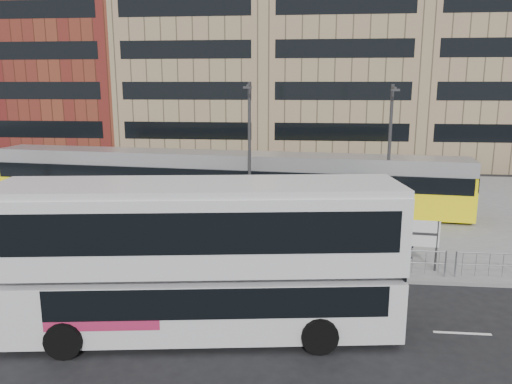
# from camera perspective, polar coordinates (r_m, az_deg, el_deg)

# --- Properties ---
(ground) EXTENTS (120.00, 120.00, 0.00)m
(ground) POSITION_cam_1_polar(r_m,az_deg,el_deg) (20.69, 2.84, -9.85)
(ground) COLOR black
(ground) RESTS_ON ground
(plaza) EXTENTS (64.00, 24.00, 0.15)m
(plaza) POSITION_cam_1_polar(r_m,az_deg,el_deg) (32.10, 3.95, -1.69)
(plaza) COLOR slate
(plaza) RESTS_ON ground
(kerb) EXTENTS (64.00, 0.25, 0.17)m
(kerb) POSITION_cam_1_polar(r_m,az_deg,el_deg) (20.71, 2.85, -9.61)
(kerb) COLOR gray
(kerb) RESTS_ON ground
(building_row) EXTENTS (70.40, 18.40, 31.20)m
(building_row) POSITION_cam_1_polar(r_m,az_deg,el_deg) (53.68, 6.72, 17.62)
(building_row) COLOR brown
(building_row) RESTS_ON ground
(pedestrian_barrier) EXTENTS (32.07, 0.07, 1.10)m
(pedestrian_barrier) POSITION_cam_1_polar(r_m,az_deg,el_deg) (20.82, 8.49, -6.94)
(pedestrian_barrier) COLOR #999CA2
(pedestrian_barrier) RESTS_ON plaza
(road_markings) EXTENTS (62.00, 0.12, 0.01)m
(road_markings) POSITION_cam_1_polar(r_m,az_deg,el_deg) (17.03, 5.60, -14.97)
(road_markings) COLOR white
(road_markings) RESTS_ON ground
(double_decker_bus) EXTENTS (12.43, 4.44, 4.87)m
(double_decker_bus) POSITION_cam_1_polar(r_m,az_deg,el_deg) (15.63, -6.37, -7.05)
(double_decker_bus) COLOR silver
(double_decker_bus) RESTS_ON ground
(tram) EXTENTS (29.77, 5.86, 3.49)m
(tram) POSITION_cam_1_polar(r_m,az_deg,el_deg) (31.25, -4.06, 1.36)
(tram) COLOR #FFEC0D
(tram) RESTS_ON plaza
(station_sign) EXTENTS (1.85, 0.27, 2.13)m
(station_sign) POSITION_cam_1_polar(r_m,az_deg,el_deg) (21.79, 17.84, -4.76)
(station_sign) COLOR #2D2D30
(station_sign) RESTS_ON plaza
(ad_panel) EXTENTS (0.71, 0.09, 1.32)m
(ad_panel) POSITION_cam_1_polar(r_m,az_deg,el_deg) (21.24, 9.76, -6.78)
(ad_panel) COLOR #2D2D30
(ad_panel) RESTS_ON plaza
(pedestrian) EXTENTS (0.50, 0.68, 1.70)m
(pedestrian) POSITION_cam_1_polar(r_m,az_deg,el_deg) (23.42, 17.22, -5.15)
(pedestrian) COLOR black
(pedestrian) RESTS_ON plaza
(traffic_light_west) EXTENTS (0.20, 0.23, 3.10)m
(traffic_light_west) POSITION_cam_1_polar(r_m,az_deg,el_deg) (21.79, -6.45, -2.87)
(traffic_light_west) COLOR #2D2D30
(traffic_light_west) RESTS_ON plaza
(lamp_post_west) EXTENTS (0.45, 1.04, 7.75)m
(lamp_post_west) POSITION_cam_1_polar(r_m,az_deg,el_deg) (28.28, -0.77, 5.36)
(lamp_post_west) COLOR #2D2D30
(lamp_post_west) RESTS_ON plaza
(lamp_post_east) EXTENTS (0.45, 1.04, 7.63)m
(lamp_post_east) POSITION_cam_1_polar(r_m,az_deg,el_deg) (28.57, 15.01, 4.89)
(lamp_post_east) COLOR #2D2D30
(lamp_post_east) RESTS_ON plaza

